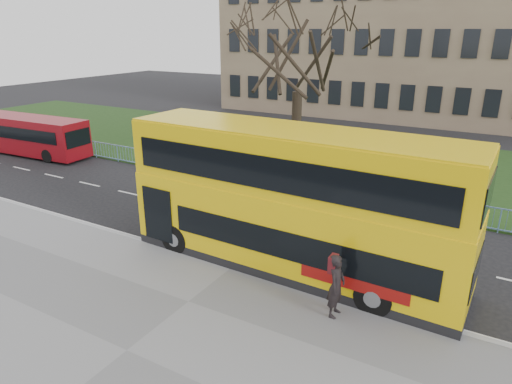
# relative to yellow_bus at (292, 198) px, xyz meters

# --- Properties ---
(ground) EXTENTS (120.00, 120.00, 0.00)m
(ground) POSITION_rel_yellow_bus_xyz_m (-1.69, 0.42, -2.66)
(ground) COLOR black
(ground) RESTS_ON ground
(pavement) EXTENTS (80.00, 10.50, 0.12)m
(pavement) POSITION_rel_yellow_bus_xyz_m (-1.69, -6.33, -2.60)
(pavement) COLOR slate
(pavement) RESTS_ON ground
(kerb) EXTENTS (80.00, 0.20, 0.14)m
(kerb) POSITION_rel_yellow_bus_xyz_m (-1.69, -1.13, -2.59)
(kerb) COLOR #98989A
(kerb) RESTS_ON ground
(grass_verge) EXTENTS (80.00, 15.40, 0.08)m
(grass_verge) POSITION_rel_yellow_bus_xyz_m (-1.69, 14.72, -2.62)
(grass_verge) COLOR #193312
(grass_verge) RESTS_ON ground
(guard_railing) EXTENTS (40.00, 0.12, 1.10)m
(guard_railing) POSITION_rel_yellow_bus_xyz_m (-1.69, 7.02, -2.11)
(guard_railing) COLOR #75A4D1
(guard_railing) RESTS_ON ground
(bare_tree) EXTENTS (7.85, 7.85, 11.22)m
(bare_tree) POSITION_rel_yellow_bus_xyz_m (-4.69, 10.42, 3.03)
(bare_tree) COLOR black
(bare_tree) RESTS_ON grass_verge
(civic_building) EXTENTS (30.00, 15.00, 14.00)m
(civic_building) POSITION_rel_yellow_bus_xyz_m (-6.69, 35.42, 4.34)
(civic_building) COLOR #7D654F
(civic_building) RESTS_ON ground
(yellow_bus) EXTENTS (11.92, 3.18, 4.96)m
(yellow_bus) POSITION_rel_yellow_bus_xyz_m (0.00, 0.00, 0.00)
(yellow_bus) COLOR yellow
(yellow_bus) RESTS_ON ground
(red_bus) EXTENTS (9.83, 2.79, 2.56)m
(red_bus) POSITION_rel_yellow_bus_xyz_m (-22.51, 5.41, -1.30)
(red_bus) COLOR maroon
(red_bus) RESTS_ON ground
(pedestrian) EXTENTS (0.47, 0.71, 1.95)m
(pedestrian) POSITION_rel_yellow_bus_xyz_m (2.48, -2.10, -1.57)
(pedestrian) COLOR black
(pedestrian) RESTS_ON pavement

